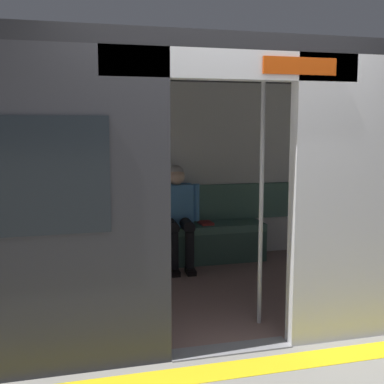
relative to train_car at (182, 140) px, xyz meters
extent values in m
plane|color=gray|center=(-0.06, 1.25, -1.53)|extent=(60.00, 60.00, 0.00)
cube|color=yellow|center=(-0.06, 1.55, -1.52)|extent=(8.00, 0.24, 0.01)
cube|color=silver|center=(-0.99, 1.27, -0.44)|extent=(0.93, 0.12, 2.18)
cube|color=black|center=(-0.99, 1.28, -0.18)|extent=(0.51, 0.02, 0.55)
cube|color=black|center=(1.36, 1.33, -0.18)|extent=(1.10, 0.02, 0.76)
cube|color=silver|center=(-0.06, 1.25, 0.55)|extent=(1.86, 0.16, 0.20)
cube|color=#BF3F0C|center=(-0.52, 1.34, 0.55)|extent=(0.56, 0.02, 0.12)
cube|color=black|center=(-0.06, -0.09, 0.71)|extent=(6.40, 2.82, 0.12)
cube|color=gray|center=(-0.06, -0.09, -1.52)|extent=(6.08, 2.66, 0.01)
cube|color=silver|center=(-0.06, -1.42, -0.44)|extent=(6.08, 0.10, 2.18)
cube|color=#4C7566|center=(-0.06, -1.36, -0.83)|extent=(3.52, 0.06, 0.45)
cube|color=white|center=(-0.06, -0.09, 0.62)|extent=(4.48, 0.16, 0.03)
cube|color=gray|center=(-0.06, 1.25, -1.52)|extent=(0.93, 0.19, 0.01)
cube|color=#4C7566|center=(-0.06, -1.14, -1.10)|extent=(2.47, 0.44, 0.09)
cube|color=#39574C|center=(-0.06, -0.94, -1.34)|extent=(2.47, 0.04, 0.38)
cube|color=#4C8CC6|center=(-0.20, -1.12, -0.81)|extent=(0.40, 0.25, 0.50)
sphere|color=beige|center=(-0.20, -1.12, -0.47)|extent=(0.21, 0.21, 0.21)
sphere|color=#B2ADA8|center=(-0.20, -1.13, -0.43)|extent=(0.19, 0.19, 0.19)
cylinder|color=#4C8CC6|center=(-0.44, -1.07, -0.78)|extent=(0.08, 0.08, 0.44)
cylinder|color=#4C8CC6|center=(0.03, -1.11, -0.78)|extent=(0.08, 0.08, 0.44)
cylinder|color=black|center=(-0.28, -0.91, -1.01)|extent=(0.16, 0.41, 0.14)
cylinder|color=black|center=(-0.10, -0.93, -1.01)|extent=(0.16, 0.41, 0.14)
cylinder|color=black|center=(-0.26, -0.71, -1.27)|extent=(0.10, 0.10, 0.43)
cylinder|color=black|center=(-0.08, -0.73, -1.27)|extent=(0.10, 0.10, 0.43)
cube|color=black|center=(-0.26, -0.66, -1.50)|extent=(0.12, 0.23, 0.06)
cube|color=black|center=(-0.08, -0.68, -1.50)|extent=(0.12, 0.23, 0.06)
cube|color=black|center=(0.20, -1.14, -0.97)|extent=(0.26, 0.14, 0.17)
cube|color=black|center=(0.20, -1.06, -0.98)|extent=(0.02, 0.01, 0.14)
cube|color=#B22D2D|center=(-0.57, -1.12, -1.05)|extent=(0.15, 0.22, 0.03)
cylinder|color=silver|center=(0.35, 0.86, -0.45)|extent=(0.04, 0.04, 2.16)
cylinder|color=silver|center=(-0.46, 0.83, -0.45)|extent=(0.04, 0.04, 2.16)
camera|label=1|loc=(1.14, 4.61, 0.15)|focal=46.91mm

